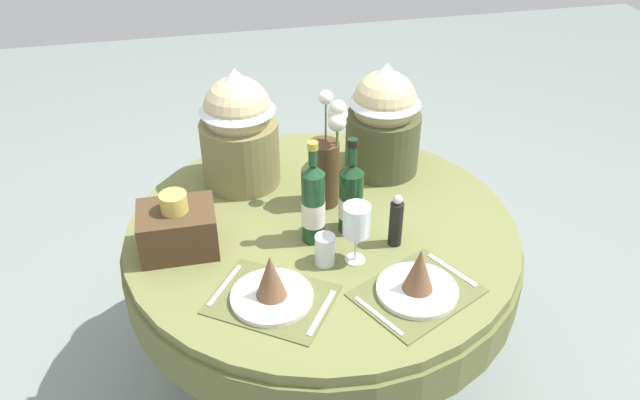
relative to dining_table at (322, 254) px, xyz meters
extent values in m
plane|color=gray|center=(0.00, 0.00, -0.61)|extent=(8.00, 8.00, 0.00)
cylinder|color=olive|center=(0.00, 0.00, 0.10)|extent=(1.31, 1.31, 0.04)
cylinder|color=#626738|center=(0.00, 0.00, 0.01)|extent=(1.33, 1.33, 0.15)
cylinder|color=black|center=(0.00, 0.00, -0.25)|extent=(0.12, 0.12, 0.66)
cylinder|color=black|center=(0.00, 0.00, -0.59)|extent=(0.65, 0.65, 0.03)
cube|color=brown|center=(-0.22, -0.33, 0.13)|extent=(0.43, 0.41, 0.00)
cylinder|color=silver|center=(-0.22, -0.33, 0.14)|extent=(0.24, 0.24, 0.02)
cone|color=brown|center=(-0.22, -0.33, 0.21)|extent=(0.09, 0.09, 0.14)
cube|color=silver|center=(-0.35, -0.24, 0.13)|extent=(0.12, 0.16, 0.00)
cube|color=silver|center=(-0.09, -0.41, 0.13)|extent=(0.12, 0.17, 0.00)
cube|color=brown|center=(0.20, -0.39, 0.13)|extent=(0.42, 0.39, 0.00)
cylinder|color=silver|center=(0.20, -0.39, 0.14)|extent=(0.24, 0.24, 0.02)
cone|color=brown|center=(0.20, -0.39, 0.21)|extent=(0.09, 0.09, 0.14)
cube|color=silver|center=(0.06, -0.46, 0.13)|extent=(0.10, 0.17, 0.00)
cube|color=silver|center=(0.34, -0.32, 0.13)|extent=(0.10, 0.18, 0.00)
cylinder|color=#47331E|center=(0.04, 0.13, 0.24)|extent=(0.10, 0.10, 0.24)
sphere|color=silver|center=(0.04, 0.15, 0.52)|extent=(0.05, 0.05, 0.05)
cylinder|color=#4C7038|center=(0.04, 0.15, 0.43)|extent=(0.01, 0.01, 0.14)
sphere|color=silver|center=(0.08, 0.12, 0.49)|extent=(0.05, 0.05, 0.05)
cylinder|color=#4C7038|center=(0.08, 0.12, 0.42)|extent=(0.01, 0.01, 0.11)
sphere|color=silver|center=(0.07, 0.10, 0.45)|extent=(0.06, 0.06, 0.06)
cylinder|color=#4C7038|center=(0.07, 0.10, 0.40)|extent=(0.01, 0.01, 0.07)
sphere|color=silver|center=(0.08, 0.13, 0.47)|extent=(0.07, 0.07, 0.07)
cylinder|color=#4C7038|center=(0.08, 0.13, 0.41)|extent=(0.01, 0.01, 0.08)
cylinder|color=#194223|center=(-0.04, -0.07, 0.25)|extent=(0.07, 0.07, 0.25)
cylinder|color=silver|center=(-0.04, -0.07, 0.23)|extent=(0.08, 0.08, 0.08)
cone|color=#194223|center=(-0.04, -0.07, 0.39)|extent=(0.07, 0.07, 0.03)
cylinder|color=#194223|center=(-0.04, -0.07, 0.45)|extent=(0.03, 0.03, 0.08)
cylinder|color=#B29933|center=(-0.04, -0.07, 0.47)|extent=(0.03, 0.03, 0.02)
cylinder|color=#143819|center=(0.09, -0.04, 0.23)|extent=(0.08, 0.08, 0.22)
cylinder|color=silver|center=(0.09, -0.04, 0.22)|extent=(0.08, 0.08, 0.07)
cone|color=#143819|center=(0.09, -0.04, 0.36)|extent=(0.08, 0.08, 0.04)
cylinder|color=#143819|center=(0.09, -0.04, 0.42)|extent=(0.03, 0.03, 0.09)
cylinder|color=black|center=(0.09, -0.04, 0.45)|extent=(0.03, 0.03, 0.02)
cylinder|color=silver|center=(0.06, -0.20, 0.13)|extent=(0.06, 0.06, 0.00)
cylinder|color=silver|center=(0.06, -0.20, 0.18)|extent=(0.01, 0.01, 0.10)
cylinder|color=silver|center=(0.06, -0.20, 0.28)|extent=(0.08, 0.08, 0.10)
cylinder|color=silver|center=(-0.03, -0.20, 0.18)|extent=(0.06, 0.06, 0.10)
cylinder|color=black|center=(0.21, -0.15, 0.20)|extent=(0.04, 0.04, 0.16)
sphere|color=#B7B7BC|center=(0.21, -0.15, 0.30)|extent=(0.03, 0.03, 0.03)
cylinder|color=olive|center=(-0.23, 0.34, 0.24)|extent=(0.28, 0.28, 0.24)
sphere|color=#C6B784|center=(-0.23, 0.34, 0.41)|extent=(0.24, 0.24, 0.24)
cone|color=silver|center=(-0.23, 0.34, 0.49)|extent=(0.27, 0.27, 0.15)
cylinder|color=#474C2D|center=(0.30, 0.31, 0.24)|extent=(0.28, 0.28, 0.22)
sphere|color=#C6B784|center=(0.30, 0.31, 0.40)|extent=(0.23, 0.23, 0.23)
cone|color=silver|center=(0.30, 0.31, 0.47)|extent=(0.26, 0.26, 0.15)
cube|color=#47331E|center=(-0.47, -0.03, 0.20)|extent=(0.24, 0.19, 0.15)
cylinder|color=gold|center=(-0.47, -0.03, 0.30)|extent=(0.08, 0.08, 0.06)
camera|label=1|loc=(-0.38, -1.71, 1.42)|focal=36.42mm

